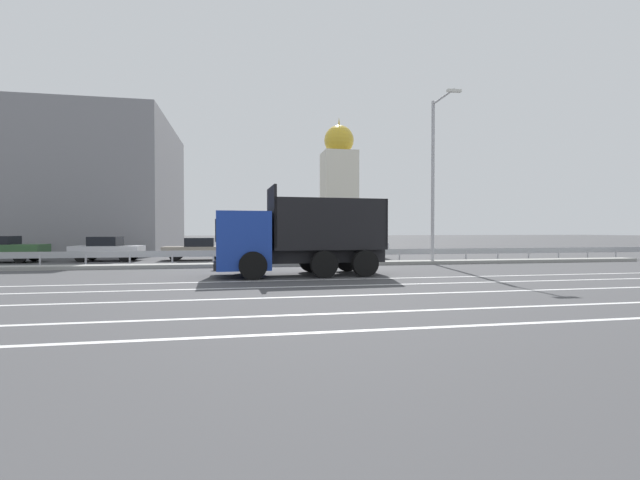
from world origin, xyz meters
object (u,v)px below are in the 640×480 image
object	(u,v)px
median_road_sign	(229,242)
parked_car_3	(198,249)
parked_car_2	(107,249)
church_tower	(339,188)
street_lamp_1	(435,172)
dump_truck	(279,243)
parked_car_5	(356,247)
parked_car_4	(278,247)

from	to	relation	value
median_road_sign	parked_car_3	distance (m)	5.79
parked_car_2	church_tower	distance (m)	26.76
street_lamp_1	parked_car_2	world-z (taller)	street_lamp_1
dump_truck	church_tower	size ratio (longest dim) A/B	0.49
parked_car_3	parked_car_5	xyz separation A→B (m)	(9.97, -0.15, 0.06)
street_lamp_1	parked_car_5	world-z (taller)	street_lamp_1
median_road_sign	parked_car_2	distance (m)	9.12
dump_truck	median_road_sign	world-z (taller)	dump_truck
parked_car_4	church_tower	size ratio (longest dim) A/B	0.29
parked_car_5	street_lamp_1	bearing A→B (deg)	28.17
street_lamp_1	church_tower	distance (m)	24.43
church_tower	parked_car_2	bearing A→B (deg)	-135.08
dump_truck	church_tower	xyz separation A→B (m)	(9.18, 28.68, 5.23)
street_lamp_1	parked_car_4	world-z (taller)	street_lamp_1
parked_car_2	parked_car_5	xyz separation A→B (m)	(15.23, -0.28, 0.03)
dump_truck	parked_car_3	world-z (taller)	dump_truck
parked_car_2	median_road_sign	bearing A→B (deg)	56.41
median_road_sign	parked_car_5	world-z (taller)	median_road_sign
parked_car_3	parked_car_5	bearing A→B (deg)	-91.35
street_lamp_1	parked_car_2	xyz separation A→B (m)	(-18.03, 5.93, -4.20)
dump_truck	church_tower	world-z (taller)	church_tower
parked_car_5	church_tower	size ratio (longest dim) A/B	0.28
dump_truck	street_lamp_1	world-z (taller)	street_lamp_1
parked_car_5	church_tower	bearing A→B (deg)	171.91
parked_car_4	church_tower	distance (m)	21.32
street_lamp_1	church_tower	xyz separation A→B (m)	(0.47, 24.37, 1.61)
median_road_sign	parked_car_4	distance (m)	6.03
median_road_sign	dump_truck	bearing A→B (deg)	-65.87
parked_car_3	church_tower	xyz separation A→B (m)	(13.23, 18.58, 5.84)
church_tower	median_road_sign	bearing A→B (deg)	-115.17
median_road_sign	street_lamp_1	xyz separation A→B (m)	(10.81, -0.37, 3.68)
parked_car_5	dump_truck	bearing A→B (deg)	-28.92
parked_car_3	parked_car_4	world-z (taller)	parked_car_4
dump_truck	street_lamp_1	xyz separation A→B (m)	(8.71, 4.31, 3.62)
parked_car_3	church_tower	world-z (taller)	church_tower
median_road_sign	church_tower	size ratio (longest dim) A/B	0.16
parked_car_2	parked_car_4	xyz separation A→B (m)	(10.17, -0.32, 0.05)
dump_truck	parked_car_2	world-z (taller)	dump_truck
street_lamp_1	parked_car_5	distance (m)	7.55
median_road_sign	parked_car_3	bearing A→B (deg)	109.88
parked_car_5	church_tower	world-z (taller)	church_tower
median_road_sign	parked_car_2	bearing A→B (deg)	142.43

